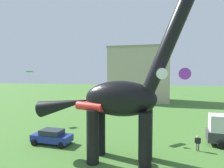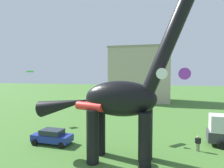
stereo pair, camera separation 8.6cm
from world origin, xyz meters
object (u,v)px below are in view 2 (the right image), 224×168
Objects in this scene: person_strolling_adult at (198,142)px; kite_high_left at (92,106)px; parked_sedan_left at (52,136)px; kite_near_low at (122,87)px; dinosaur_sculpture at (120,99)px; kite_trailing at (30,72)px; kite_far_left at (179,74)px.

person_strolling_adult is 0.56× the size of kite_high_left.
kite_near_low is at bearing 35.82° from parked_sedan_left.
kite_high_left is (-2.36, -0.35, -0.66)m from dinosaur_sculpture.
person_strolling_adult is 10.89m from kite_high_left.
kite_near_low reaches higher than person_strolling_adult.
kite_trailing is 0.50× the size of kite_high_left.
person_strolling_adult is 0.80× the size of kite_near_low.
person_strolling_adult is 1.12× the size of kite_trailing.
kite_high_left is (14.31, -11.28, -3.09)m from kite_trailing.
dinosaur_sculpture is 5.29m from kite_far_left.
parked_sedan_left is at bearing -146.93° from kite_near_low.
dinosaur_sculpture is at bearing 8.37° from kite_high_left.
person_strolling_adult is at bearing 24.44° from kite_high_left.
dinosaur_sculpture is 2.48m from kite_high_left.
kite_high_left reaches higher than parked_sedan_left.
person_strolling_adult is (14.71, 1.59, 0.10)m from parked_sedan_left.
kite_far_left is 1.06× the size of kite_high_left.
parked_sedan_left is 7.18m from kite_high_left.
person_strolling_adult is at bearing 8.92° from parked_sedan_left.
kite_far_left is 10.01m from kite_near_low.
dinosaur_sculpture is at bearing -13.59° from parked_sedan_left.
kite_far_left is at bearing -8.61° from kite_high_left.
kite_near_low is (-5.71, 8.07, -1.54)m from kite_far_left.
dinosaur_sculpture is 11.14× the size of kite_trailing.
kite_near_low is (-1.06, 6.67, 0.55)m from dinosaur_sculpture.
kite_trailing is (-16.68, 10.93, 2.43)m from dinosaur_sculpture.
parked_sedan_left is at bearing 154.12° from kite_high_left.
person_strolling_adult is 25.58m from kite_trailing.
kite_far_left reaches higher than kite_high_left.
parked_sedan_left is 9.52m from kite_near_low.
kite_far_left reaches higher than kite_near_low.
dinosaur_sculpture reaches higher than kite_near_low.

